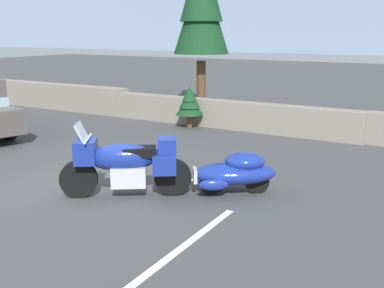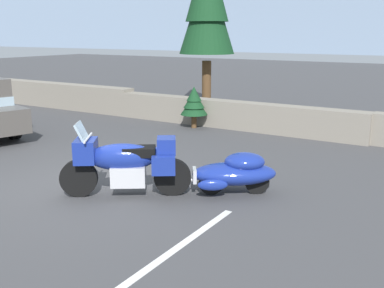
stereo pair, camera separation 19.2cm
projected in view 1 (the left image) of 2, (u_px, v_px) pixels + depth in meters
ground_plane at (83, 186)px, 8.62m from camera, size 80.00×80.00×0.00m
stone_guard_wall at (202, 111)px, 14.29m from camera, size 24.00×0.58×0.94m
touring_motorcycle at (125, 162)px, 7.98m from camera, size 1.99×1.51×1.33m
car_shaped_trailer at (235, 172)px, 8.16m from camera, size 2.03×1.53×0.76m
pine_sapling_near at (190, 102)px, 13.75m from camera, size 0.82×0.82×1.26m
parking_stripe_marker at (171, 256)px, 5.93m from camera, size 0.12×3.60×0.01m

